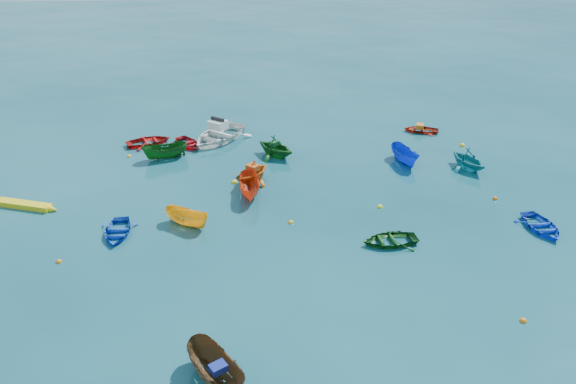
{
  "coord_description": "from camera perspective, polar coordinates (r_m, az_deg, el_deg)",
  "views": [
    {
      "loc": [
        -1.93,
        -24.48,
        15.9
      ],
      "look_at": [
        0.0,
        5.0,
        0.4
      ],
      "focal_mm": 35.0,
      "sensor_mm": 36.0,
      "label": 1
    }
  ],
  "objects": [
    {
      "name": "tarp_green_b",
      "position": [
        38.78,
        -1.4,
        4.98
      ],
      "size": [
        0.75,
        0.76,
        0.3
      ],
      "primitive_type": "cube",
      "rotation": [
        0.0,
        0.0,
        0.81
      ],
      "color": "#124B21",
      "rests_on": "dinghy_green_n"
    },
    {
      "name": "dinghy_orange_w",
      "position": [
        35.65,
        -3.6,
        1.14
      ],
      "size": [
        3.65,
        3.69,
        1.47
      ],
      "primitive_type": "imported",
      "rotation": [
        0.0,
        0.0,
        -0.71
      ],
      "color": "#D36113",
      "rests_on": "ground"
    },
    {
      "name": "dinghy_green_n",
      "position": [
        39.09,
        -1.28,
        3.68
      ],
      "size": [
        3.95,
        3.93,
        1.58
      ],
      "primitive_type": "imported",
      "rotation": [
        0.0,
        0.0,
        0.81
      ],
      "color": "#14571A",
      "rests_on": "ground"
    },
    {
      "name": "dinghy_red_nw",
      "position": [
        42.26,
        -13.95,
        4.74
      ],
      "size": [
        3.75,
        3.21,
        0.66
      ],
      "primitive_type": "imported",
      "rotation": [
        0.0,
        0.0,
        1.92
      ],
      "color": "#B4110F",
      "rests_on": "ground"
    },
    {
      "name": "buoy_or_a",
      "position": [
        30.05,
        -22.23,
        -6.6
      ],
      "size": [
        0.29,
        0.29,
        0.29
      ],
      "primitive_type": "sphere",
      "color": "orange",
      "rests_on": "ground"
    },
    {
      "name": "motorboat_white",
      "position": [
        42.09,
        -7.03,
        5.28
      ],
      "size": [
        5.92,
        6.28,
        1.66
      ],
      "primitive_type": "imported",
      "rotation": [
        0.0,
        0.0,
        -0.61
      ],
      "color": "white",
      "rests_on": "ground"
    },
    {
      "name": "buoy_or_e",
      "position": [
        38.72,
        -2.1,
        3.43
      ],
      "size": [
        0.33,
        0.33,
        0.33
      ],
      "primitive_type": "sphere",
      "color": "orange",
      "rests_on": "ground"
    },
    {
      "name": "buoy_ye_d",
      "position": [
        35.5,
        -5.46,
        0.94
      ],
      "size": [
        0.39,
        0.39,
        0.39
      ],
      "primitive_type": "sphere",
      "color": "yellow",
      "rests_on": "ground"
    },
    {
      "name": "buoy_ye_a",
      "position": [
        31.02,
        0.28,
        -3.14
      ],
      "size": [
        0.31,
        0.31,
        0.31
      ],
      "primitive_type": "sphere",
      "color": "gold",
      "rests_on": "ground"
    },
    {
      "name": "dinghy_red_ne",
      "position": [
        44.5,
        13.32,
        5.99
      ],
      "size": [
        3.0,
        2.46,
        0.54
      ],
      "primitive_type": "imported",
      "rotation": [
        0.0,
        0.0,
        -1.82
      ],
      "color": "#A6230D",
      "rests_on": "ground"
    },
    {
      "name": "sampan_brown_mid",
      "position": [
        22.11,
        -7.17,
        -18.58
      ],
      "size": [
        2.91,
        3.62,
        1.34
      ],
      "primitive_type": "imported",
      "rotation": [
        0.0,
        0.0,
        0.55
      ],
      "color": "#54391E",
      "rests_on": "ground"
    },
    {
      "name": "dinghy_blue_sw",
      "position": [
        31.34,
        -16.92,
        -4.14
      ],
      "size": [
        2.17,
        2.94,
        0.59
      ],
      "primitive_type": "imported",
      "rotation": [
        0.0,
        0.0,
        0.05
      ],
      "color": "#0E3DB8",
      "rests_on": "ground"
    },
    {
      "name": "dinghy_blue_se",
      "position": [
        33.37,
        24.28,
        -3.47
      ],
      "size": [
        2.46,
        3.19,
        0.61
      ],
      "primitive_type": "imported",
      "rotation": [
        0.0,
        0.0,
        0.12
      ],
      "color": "#0F3AC4",
      "rests_on": "ground"
    },
    {
      "name": "buoy_or_c",
      "position": [
        33.19,
        -11.81,
        -1.58
      ],
      "size": [
        0.34,
        0.34,
        0.34
      ],
      "primitive_type": "sphere",
      "color": "#F45F0D",
      "rests_on": "ground"
    },
    {
      "name": "sampan_blue_far",
      "position": [
        38.87,
        11.72,
        2.94
      ],
      "size": [
        1.82,
        3.28,
        1.2
      ],
      "primitive_type": "imported",
      "rotation": [
        0.0,
        0.0,
        0.22
      ],
      "color": "#1037CE",
      "rests_on": "ground"
    },
    {
      "name": "tarp_orange_b",
      "position": [
        44.34,
        13.25,
        6.53
      ],
      "size": [
        0.68,
        0.8,
        0.33
      ],
      "primitive_type": "cube",
      "rotation": [
        0.0,
        0.0,
        -1.82
      ],
      "color": "orange",
      "rests_on": "dinghy_red_ne"
    },
    {
      "name": "buoy_ye_e",
      "position": [
        42.64,
        17.27,
        4.5
      ],
      "size": [
        0.39,
        0.39,
        0.39
      ],
      "primitive_type": "sphere",
      "color": "yellow",
      "rests_on": "ground"
    },
    {
      "name": "kayak_yellow",
      "position": [
        35.97,
        -25.2,
        -1.41
      ],
      "size": [
        4.11,
        1.85,
        0.42
      ],
      "primitive_type": null,
      "rotation": [
        0.0,
        0.0,
        1.26
      ],
      "color": "yellow",
      "rests_on": "ground"
    },
    {
      "name": "sampan_green_far",
      "position": [
        39.63,
        -12.3,
        3.37
      ],
      "size": [
        3.31,
        2.03,
        1.2
      ],
      "primitive_type": "imported",
      "rotation": [
        0.0,
        0.0,
        -1.27
      ],
      "color": "#124D15",
      "rests_on": "ground"
    },
    {
      "name": "buoy_or_b",
      "position": [
        26.35,
        22.77,
        -12.02
      ],
      "size": [
        0.31,
        0.31,
        0.31
      ],
      "primitive_type": "sphere",
      "color": "orange",
      "rests_on": "ground"
    },
    {
      "name": "sampan_orange_n",
      "position": [
        33.96,
        -3.87,
        -0.3
      ],
      "size": [
        1.38,
        3.31,
        1.26
      ],
      "primitive_type": "imported",
      "rotation": [
        0.0,
        0.0,
        0.05
      ],
      "color": "red",
      "rests_on": "ground"
    },
    {
      "name": "ground",
      "position": [
        29.25,
        0.64,
        -5.24
      ],
      "size": [
        160.0,
        160.0,
        0.0
      ],
      "primitive_type": "plane",
      "color": "#093B46",
      "rests_on": "ground"
    },
    {
      "name": "tarp_orange_a",
      "position": [
        35.28,
        -3.59,
        2.5
      ],
      "size": [
        0.93,
        0.92,
        0.36
      ],
      "primitive_type": "cube",
      "rotation": [
        0.0,
        0.0,
        -0.71
      ],
      "color": "#BC4813",
      "rests_on": "dinghy_orange_w"
    },
    {
      "name": "buoy_ye_c",
      "position": [
        32.99,
        9.31,
        -1.53
      ],
      "size": [
        0.32,
        0.32,
        0.32
      ],
      "primitive_type": "sphere",
      "color": "yellow",
      "rests_on": "ground"
    },
    {
      "name": "buoy_ye_b",
      "position": [
        40.51,
        -15.85,
        3.48
      ],
      "size": [
        0.3,
        0.3,
        0.3
      ],
      "primitive_type": "sphere",
      "color": "gold",
      "rests_on": "ground"
    },
    {
      "name": "sampan_yellow_mid",
      "position": [
        31.29,
        -10.12,
        -3.33
      ],
      "size": [
        2.94,
        2.4,
        1.09
      ],
      "primitive_type": "imported",
      "rotation": [
        0.0,
        0.0,
        1.0
      ],
      "color": "#FFAE16",
      "rests_on": "ground"
    },
    {
      "name": "tarp_blue_a",
      "position": [
        21.43,
        -7.1,
        -17.31
      ],
      "size": [
        0.75,
        0.71,
        0.29
      ],
      "primitive_type": "cube",
      "rotation": [
        0.0,
        0.0,
        0.55
      ],
      "color": "navy",
      "rests_on": "sampan_brown_mid"
    },
    {
      "name": "dinghy_red_far",
      "position": [
        41.41,
        -10.16,
        4.65
      ],
      "size": [
        3.13,
        3.4,
        0.58
      ],
      "primitive_type": "imported",
      "rotation": [
        0.0,
        0.0,
        0.54
      ],
      "color": "#AA0E16",
      "rests_on": "ground"
    },
    {
      "name": "dinghy_cyan_se",
      "position": [
        39.1,
        17.72,
        2.3
      ],
      "size": [
        3.43,
        3.63,
        1.51
      ],
      "primitive_type": "imported",
      "rotation": [
        0.0,
        0.0,
        0.42
      ],
      "color": "teal",
      "rests_on": "ground"
    },
    {
      "name": "dinghy_green_e",
      "position": [
        29.75,
        10.26,
        -5.12
      ],
      "size": [
        3.1,
        2.37,
        0.6
      ],
      "primitive_type": "imported",
      "rotation": [
        0.0,
        0.0,
        -1.46
      ],
      "color": "#104714",
      "rests_on": "ground"
    },
    {
      "name": "buoy_or_d",
      "position": [
        35.62,
        20.28,
        -0.68
      ],
      "size": [
        0.32,
        0.32,
        0.32
      ],
      "primitive_type": "sphere",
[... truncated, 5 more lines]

